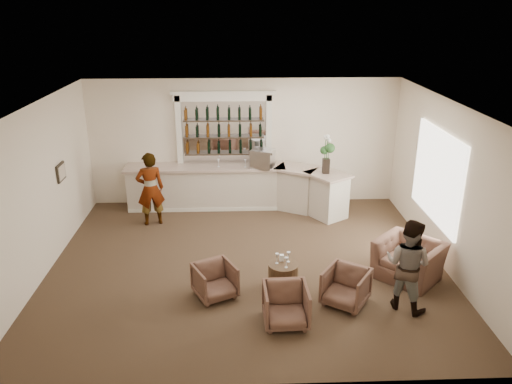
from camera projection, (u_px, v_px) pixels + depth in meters
ground at (247, 264)px, 10.33m from camera, size 8.00×8.00×0.00m
room_shell at (253, 145)px, 10.17m from camera, size 8.04×7.02×3.32m
bar_counter at (238, 188)px, 12.92m from camera, size 5.72×1.80×1.14m
back_bar_alcove at (224, 129)px, 12.77m from camera, size 2.64×0.25×3.00m
cocktail_table at (283, 276)px, 9.39m from camera, size 0.57×0.57×0.50m
sommelier at (150, 189)px, 11.89m from camera, size 0.75×0.60×1.80m
guest at (408, 265)px, 8.58m from camera, size 1.03×1.01×1.68m
armchair_left at (215, 281)px, 9.08m from camera, size 0.93×0.94×0.64m
armchair_center at (286, 305)px, 8.30m from camera, size 0.76×0.78×0.69m
armchair_right at (346, 287)px, 8.85m from camera, size 1.02×1.02×0.68m
armchair_far at (409, 260)px, 9.71m from camera, size 1.55×1.55×0.76m
espresso_machine at (263, 159)px, 12.58m from camera, size 0.67×0.62×0.48m
flower_vase at (327, 152)px, 12.06m from camera, size 0.26×0.26×0.97m
wine_glass_bar_left at (218, 163)px, 12.68m from camera, size 0.07×0.07×0.21m
wine_glass_bar_right at (245, 163)px, 12.65m from camera, size 0.07×0.07×0.21m
wine_glass_tbl_a at (277, 258)px, 9.28m from camera, size 0.07×0.07×0.21m
wine_glass_tbl_b at (288, 257)px, 9.34m from camera, size 0.07×0.07×0.21m
wine_glass_tbl_c at (286, 262)px, 9.14m from camera, size 0.07×0.07×0.21m
napkin_holder at (282, 258)px, 9.41m from camera, size 0.08×0.08×0.12m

